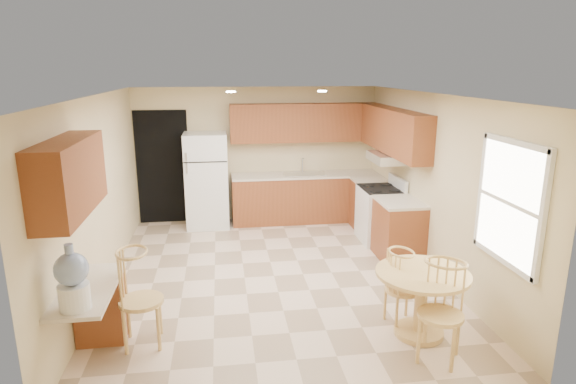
{
  "coord_description": "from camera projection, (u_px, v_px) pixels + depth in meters",
  "views": [
    {
      "loc": [
        -0.68,
        -6.21,
        2.84
      ],
      "look_at": [
        0.24,
        0.3,
        1.13
      ],
      "focal_mm": 30.0,
      "sensor_mm": 36.0,
      "label": 1
    }
  ],
  "objects": [
    {
      "name": "floor",
      "position": [
        274.0,
        276.0,
        6.75
      ],
      "size": [
        5.5,
        5.5,
        0.0
      ],
      "primitive_type": "plane",
      "color": "beige",
      "rests_on": "ground"
    },
    {
      "name": "ceiling",
      "position": [
        273.0,
        95.0,
        6.13
      ],
      "size": [
        4.5,
        5.5,
        0.02
      ],
      "primitive_type": "cube",
      "color": "white",
      "rests_on": "wall_back"
    },
    {
      "name": "wall_back",
      "position": [
        257.0,
        154.0,
        9.08
      ],
      "size": [
        4.5,
        0.02,
        2.5
      ],
      "primitive_type": "cube",
      "color": "beige",
      "rests_on": "floor"
    },
    {
      "name": "wall_front",
      "position": [
        312.0,
        274.0,
        3.8
      ],
      "size": [
        4.5,
        0.02,
        2.5
      ],
      "primitive_type": "cube",
      "color": "beige",
      "rests_on": "floor"
    },
    {
      "name": "wall_left",
      "position": [
        98.0,
        196.0,
        6.14
      ],
      "size": [
        0.02,
        5.5,
        2.5
      ],
      "primitive_type": "cube",
      "color": "beige",
      "rests_on": "floor"
    },
    {
      "name": "wall_right",
      "position": [
        433.0,
        184.0,
        6.74
      ],
      "size": [
        0.02,
        5.5,
        2.5
      ],
      "primitive_type": "cube",
      "color": "beige",
      "rests_on": "floor"
    },
    {
      "name": "doorway",
      "position": [
        163.0,
        167.0,
        8.87
      ],
      "size": [
        0.9,
        0.02,
        2.1
      ],
      "primitive_type": "cube",
      "color": "black",
      "rests_on": "floor"
    },
    {
      "name": "base_cab_back",
      "position": [
        305.0,
        198.0,
        9.11
      ],
      "size": [
        2.75,
        0.6,
        0.87
      ],
      "primitive_type": "cube",
      "color": "brown",
      "rests_on": "floor"
    },
    {
      "name": "counter_back",
      "position": [
        305.0,
        175.0,
        9.0
      ],
      "size": [
        2.75,
        0.63,
        0.04
      ],
      "primitive_type": "cube",
      "color": "beige",
      "rests_on": "base_cab_back"
    },
    {
      "name": "base_cab_right_a",
      "position": [
        369.0,
        205.0,
        8.69
      ],
      "size": [
        0.6,
        0.59,
        0.87
      ],
      "primitive_type": "cube",
      "color": "brown",
      "rests_on": "floor"
    },
    {
      "name": "counter_right_a",
      "position": [
        371.0,
        180.0,
        8.57
      ],
      "size": [
        0.63,
        0.59,
        0.04
      ],
      "primitive_type": "cube",
      "color": "beige",
      "rests_on": "base_cab_right_a"
    },
    {
      "name": "base_cab_right_b",
      "position": [
        398.0,
        231.0,
        7.29
      ],
      "size": [
        0.6,
        0.8,
        0.87
      ],
      "primitive_type": "cube",
      "color": "brown",
      "rests_on": "floor"
    },
    {
      "name": "counter_right_b",
      "position": [
        400.0,
        202.0,
        7.18
      ],
      "size": [
        0.63,
        0.8,
        0.04
      ],
      "primitive_type": "cube",
      "color": "beige",
      "rests_on": "base_cab_right_b"
    },
    {
      "name": "upper_cab_back",
      "position": [
        305.0,
        123.0,
        8.89
      ],
      "size": [
        2.75,
        0.33,
        0.7
      ],
      "primitive_type": "cube",
      "color": "brown",
      "rests_on": "wall_back"
    },
    {
      "name": "upper_cab_right",
      "position": [
        393.0,
        131.0,
        7.73
      ],
      "size": [
        0.33,
        2.42,
        0.7
      ],
      "primitive_type": "cube",
      "color": "brown",
      "rests_on": "wall_right"
    },
    {
      "name": "upper_cab_left",
      "position": [
        69.0,
        177.0,
        4.47
      ],
      "size": [
        0.33,
        1.4,
        0.7
      ],
      "primitive_type": "cube",
      "color": "brown",
      "rests_on": "wall_left"
    },
    {
      "name": "sink",
      "position": [
        304.0,
        174.0,
        8.99
      ],
      "size": [
        0.78,
        0.44,
        0.01
      ],
      "primitive_type": "cube",
      "color": "silver",
      "rests_on": "counter_back"
    },
    {
      "name": "range_hood",
      "position": [
        388.0,
        158.0,
        7.8
      ],
      "size": [
        0.5,
        0.76,
        0.14
      ],
      "primitive_type": "cube",
      "color": "silver",
      "rests_on": "upper_cab_right"
    },
    {
      "name": "desk_pedestal",
      "position": [
        101.0,
        307.0,
        5.13
      ],
      "size": [
        0.48,
        0.42,
        0.72
      ],
      "primitive_type": "cube",
      "color": "brown",
      "rests_on": "floor"
    },
    {
      "name": "desk_top",
      "position": [
        88.0,
        289.0,
        4.67
      ],
      "size": [
        0.5,
        1.2,
        0.04
      ],
      "primitive_type": "cube",
      "color": "beige",
      "rests_on": "desk_pedestal"
    },
    {
      "name": "window",
      "position": [
        510.0,
        203.0,
        4.91
      ],
      "size": [
        0.06,
        1.12,
        1.3
      ],
      "color": "white",
      "rests_on": "wall_right"
    },
    {
      "name": "can_light_a",
      "position": [
        231.0,
        92.0,
        7.21
      ],
      "size": [
        0.14,
        0.14,
        0.02
      ],
      "primitive_type": "cylinder",
      "color": "white",
      "rests_on": "ceiling"
    },
    {
      "name": "can_light_b",
      "position": [
        322.0,
        91.0,
        7.4
      ],
      "size": [
        0.14,
        0.14,
        0.02
      ],
      "primitive_type": "cylinder",
      "color": "white",
      "rests_on": "ceiling"
    },
    {
      "name": "refrigerator",
      "position": [
        207.0,
        180.0,
        8.71
      ],
      "size": [
        0.76,
        0.74,
        1.72
      ],
      "color": "white",
      "rests_on": "floor"
    },
    {
      "name": "stove",
      "position": [
        380.0,
        214.0,
        8.03
      ],
      "size": [
        0.65,
        0.76,
        1.09
      ],
      "color": "white",
      "rests_on": "floor"
    },
    {
      "name": "dining_table",
      "position": [
        421.0,
        294.0,
        5.16
      ],
      "size": [
        0.99,
        0.99,
        0.74
      ],
      "rotation": [
        0.0,
        0.0,
        0.15
      ],
      "color": "#E4BB72",
      "rests_on": "floor"
    },
    {
      "name": "chair_table_a",
      "position": [
        406.0,
        283.0,
        5.29
      ],
      "size": [
        0.39,
        0.5,
        0.88
      ],
      "rotation": [
        0.0,
        0.0,
        -1.44
      ],
      "color": "#E4BB72",
      "rests_on": "floor"
    },
    {
      "name": "chair_table_b",
      "position": [
        446.0,
        307.0,
        4.59
      ],
      "size": [
        0.45,
        0.53,
        1.02
      ],
      "rotation": [
        0.0,
        0.0,
        2.53
      ],
      "color": "#E4BB72",
      "rests_on": "floor"
    },
    {
      "name": "chair_desk",
      "position": [
        139.0,
        293.0,
        4.85
      ],
      "size": [
        0.46,
        0.59,
        1.04
      ],
      "rotation": [
        0.0,
        0.0,
        -1.5
      ],
      "color": "#E4BB72",
      "rests_on": "floor"
    },
    {
      "name": "water_crock",
      "position": [
        73.0,
        280.0,
        4.19
      ],
      "size": [
        0.29,
        0.29,
        0.6
      ],
      "color": "white",
      "rests_on": "desk_top"
    }
  ]
}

